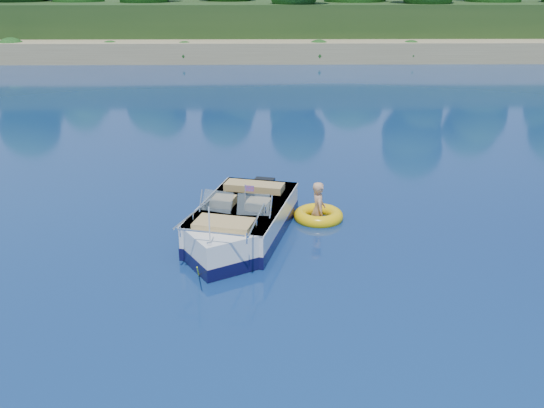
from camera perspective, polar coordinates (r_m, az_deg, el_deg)
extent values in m
plane|color=#0A194C|center=(12.56, 9.88, -9.09)|extent=(160.00, 160.00, 0.00)
cube|color=#8D7B52|center=(49.06, 1.93, 14.19)|extent=(170.00, 8.00, 2.00)
cube|color=#1C3816|center=(75.89, 0.97, 16.94)|extent=(170.00, 56.00, 6.00)
cylinder|color=#331E11|center=(53.63, -18.63, 16.53)|extent=(0.44, 0.44, 3.20)
cylinder|color=#331E11|center=(52.81, 1.77, 17.71)|extent=(0.44, 0.44, 3.60)
cylinder|color=#331E11|center=(55.46, 23.83, 15.67)|extent=(0.44, 0.44, 2.60)
cube|color=white|center=(15.38, -2.64, -1.72)|extent=(2.88, 4.14, 1.04)
cube|color=white|center=(13.83, -4.73, -4.47)|extent=(1.92, 1.92, 1.04)
cube|color=black|center=(15.43, -2.63, -2.22)|extent=(2.91, 4.18, 0.30)
cube|color=black|center=(13.89, -4.71, -5.01)|extent=(1.96, 1.96, 0.30)
cube|color=tan|center=(15.53, -2.35, -0.31)|extent=(2.20, 2.95, 0.10)
cube|color=white|center=(15.20, -2.67, -0.01)|extent=(2.91, 4.15, 0.06)
cube|color=black|center=(17.21, -0.71, 0.97)|extent=(0.62, 0.48, 0.89)
cube|color=#8C9EA5|center=(14.61, -5.15, 0.25)|extent=(0.82, 0.54, 0.48)
cube|color=#8C9EA5|center=(14.35, -1.76, -0.05)|extent=(0.80, 0.35, 0.48)
cube|color=tan|center=(15.09, -4.57, -0.09)|extent=(0.67, 0.67, 0.40)
cube|color=tan|center=(14.85, -1.29, -0.38)|extent=(0.67, 0.67, 0.40)
cube|color=tan|center=(16.08, -1.68, 1.32)|extent=(1.64, 0.92, 0.38)
cube|color=tan|center=(13.79, -4.54, -2.26)|extent=(1.46, 1.05, 0.34)
cylinder|color=white|center=(12.80, -5.91, -2.05)|extent=(0.03, 0.03, 0.84)
cube|color=red|center=(14.24, -2.13, 1.48)|extent=(0.22, 0.07, 0.14)
cube|color=silver|center=(12.91, -5.92, -3.73)|extent=(0.11, 0.08, 0.05)
cylinder|color=#FCFF1B|center=(12.89, -6.98, -6.33)|extent=(0.12, 1.07, 0.76)
torus|color=yellow|center=(16.37, 4.39, -1.13)|extent=(1.60, 1.60, 0.35)
torus|color=red|center=(16.37, 4.39, -1.07)|extent=(1.32, 1.32, 0.12)
imported|color=tan|center=(16.40, 4.32, -1.42)|extent=(0.50, 0.93, 1.75)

